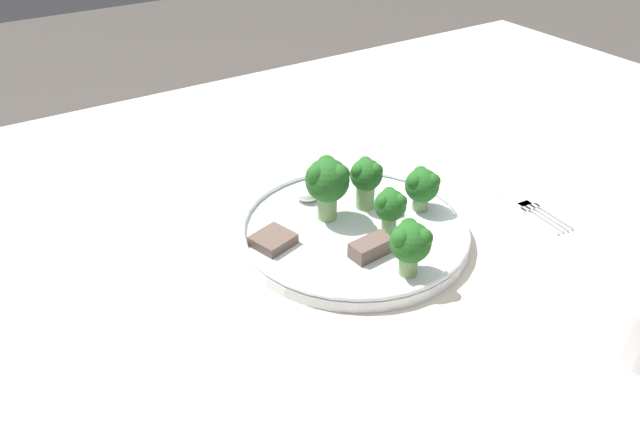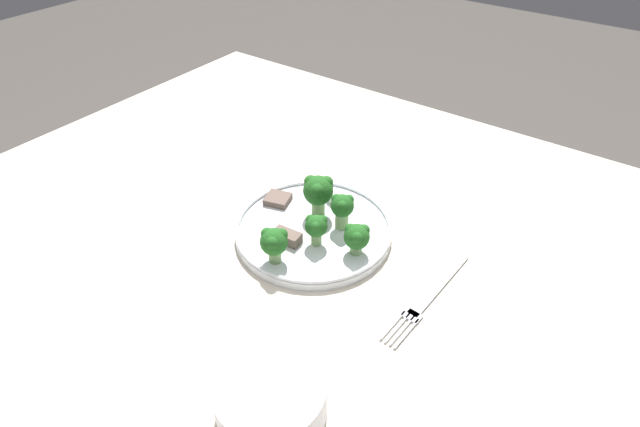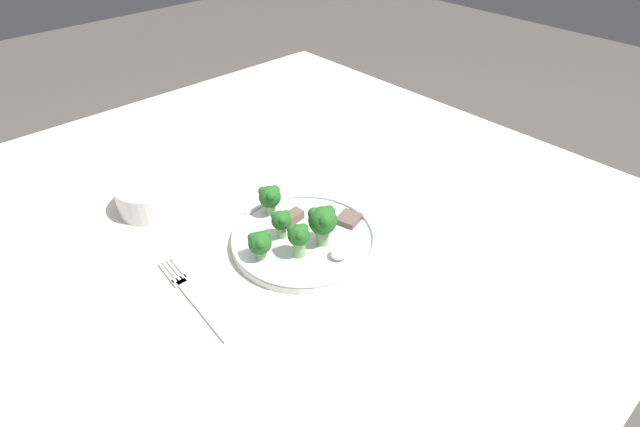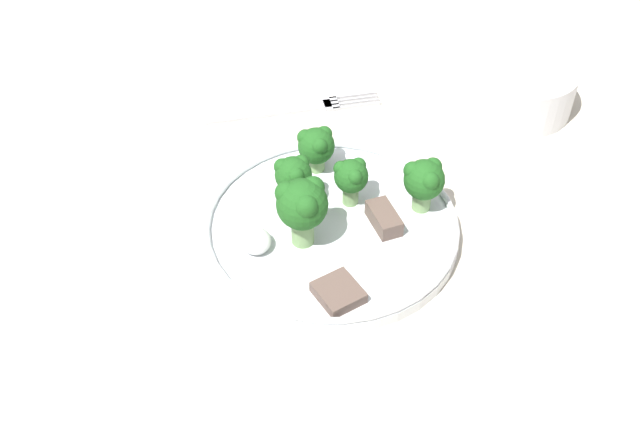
{
  "view_description": "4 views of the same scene",
  "coord_description": "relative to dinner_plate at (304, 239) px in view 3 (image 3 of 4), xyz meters",
  "views": [
    {
      "loc": [
        0.37,
        0.32,
        1.1
      ],
      "look_at": [
        0.08,
        -0.14,
        0.75
      ],
      "focal_mm": 35.0,
      "sensor_mm": 36.0,
      "label": 1
    },
    {
      "loc": [
        -0.29,
        0.35,
        1.23
      ],
      "look_at": [
        0.06,
        -0.13,
        0.75
      ],
      "focal_mm": 28.0,
      "sensor_mm": 36.0,
      "label": 2
    },
    {
      "loc": [
        -0.35,
        -0.59,
        1.26
      ],
      "look_at": [
        0.08,
        -0.12,
        0.79
      ],
      "focal_mm": 28.0,
      "sensor_mm": 36.0,
      "label": 3
    },
    {
      "loc": [
        0.53,
        -0.25,
        1.23
      ],
      "look_at": [
        0.07,
        -0.12,
        0.77
      ],
      "focal_mm": 42.0,
      "sensor_mm": 36.0,
      "label": 4
    }
  ],
  "objects": [
    {
      "name": "broccoli_floret_front_left",
      "position": [
        -0.08,
        0.01,
        0.03
      ],
      "size": [
        0.04,
        0.04,
        0.05
      ],
      "color": "#7FA866",
      "rests_on": "dinner_plate"
    },
    {
      "name": "broccoli_floret_center_back",
      "position": [
        -0.02,
        0.03,
        0.04
      ],
      "size": [
        0.03,
        0.03,
        0.05
      ],
      "color": "#7FA866",
      "rests_on": "dinner_plate"
    },
    {
      "name": "broccoli_floret_center_left",
      "position": [
        0.0,
        0.09,
        0.04
      ],
      "size": [
        0.04,
        0.04,
        0.05
      ],
      "color": "#7FA866",
      "rests_on": "dinner_plate"
    },
    {
      "name": "meat_slice_middle_slice",
      "position": [
        0.01,
        0.05,
        0.01
      ],
      "size": [
        0.04,
        0.02,
        0.02
      ],
      "color": "brown",
      "rests_on": "dinner_plate"
    },
    {
      "name": "broccoli_floret_near_rim_left",
      "position": [
        -0.03,
        -0.03,
        0.04
      ],
      "size": [
        0.04,
        0.03,
        0.06
      ],
      "color": "#7FA866",
      "rests_on": "dinner_plate"
    },
    {
      "name": "broccoli_floret_back_left",
      "position": [
        0.01,
        -0.03,
        0.05
      ],
      "size": [
        0.05,
        0.05,
        0.07
      ],
      "color": "#7FA866",
      "rests_on": "dinner_plate"
    },
    {
      "name": "cream_bowl",
      "position": [
        -0.14,
        0.26,
        0.02
      ],
      "size": [
        0.12,
        0.12,
        0.05
      ],
      "color": "silver",
      "rests_on": "table"
    },
    {
      "name": "meat_slice_front_slice",
      "position": [
        0.09,
        -0.02,
        0.01
      ],
      "size": [
        0.05,
        0.04,
        0.01
      ],
      "color": "brown",
      "rests_on": "dinner_plate"
    },
    {
      "name": "sauce_dollop",
      "position": [
        0.01,
        -0.07,
        0.01
      ],
      "size": [
        0.03,
        0.03,
        0.02
      ],
      "color": "white",
      "rests_on": "dinner_plate"
    },
    {
      "name": "table",
      "position": [
        -0.06,
        0.11,
        -0.09
      ],
      "size": [
        1.35,
        1.19,
        0.73
      ],
      "color": "beige",
      "rests_on": "ground_plane"
    },
    {
      "name": "fork",
      "position": [
        -0.2,
        0.01,
        -0.01
      ],
      "size": [
        0.03,
        0.2,
        0.0
      ],
      "color": "silver",
      "rests_on": "table"
    },
    {
      "name": "dinner_plate",
      "position": [
        0.0,
        0.0,
        0.0
      ],
      "size": [
        0.24,
        0.24,
        0.02
      ],
      "color": "white",
      "rests_on": "table"
    }
  ]
}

